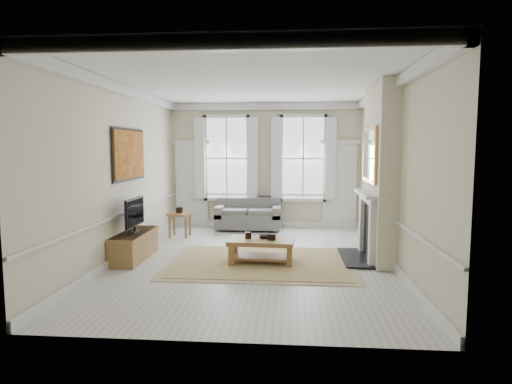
# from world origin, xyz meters

# --- Properties ---
(floor) EXTENTS (7.20, 7.20, 0.00)m
(floor) POSITION_xyz_m (0.00, 0.00, 0.00)
(floor) COLOR #B7B5AD
(floor) RESTS_ON ground
(ceiling) EXTENTS (7.20, 7.20, 0.00)m
(ceiling) POSITION_xyz_m (0.00, 0.00, 3.40)
(ceiling) COLOR white
(ceiling) RESTS_ON back_wall
(back_wall) EXTENTS (5.20, 0.00, 5.20)m
(back_wall) POSITION_xyz_m (0.00, 3.60, 1.70)
(back_wall) COLOR beige
(back_wall) RESTS_ON floor
(left_wall) EXTENTS (0.00, 7.20, 7.20)m
(left_wall) POSITION_xyz_m (-2.60, 0.00, 1.70)
(left_wall) COLOR beige
(left_wall) RESTS_ON floor
(right_wall) EXTENTS (0.00, 7.20, 7.20)m
(right_wall) POSITION_xyz_m (2.60, 0.00, 1.70)
(right_wall) COLOR beige
(right_wall) RESTS_ON floor
(window_left) EXTENTS (1.26, 0.20, 2.20)m
(window_left) POSITION_xyz_m (-1.05, 3.55, 1.90)
(window_left) COLOR #B2BCC6
(window_left) RESTS_ON back_wall
(window_right) EXTENTS (1.26, 0.20, 2.20)m
(window_right) POSITION_xyz_m (1.05, 3.55, 1.90)
(window_right) COLOR #B2BCC6
(window_right) RESTS_ON back_wall
(door_left) EXTENTS (0.90, 0.08, 2.30)m
(door_left) POSITION_xyz_m (-2.05, 3.56, 1.15)
(door_left) COLOR silver
(door_left) RESTS_ON floor
(door_right) EXTENTS (0.90, 0.08, 2.30)m
(door_right) POSITION_xyz_m (2.05, 3.56, 1.15)
(door_right) COLOR silver
(door_right) RESTS_ON floor
(painting) EXTENTS (0.05, 1.66, 1.06)m
(painting) POSITION_xyz_m (-2.56, 0.30, 2.05)
(painting) COLOR #C08721
(painting) RESTS_ON left_wall
(chimney_breast) EXTENTS (0.35, 1.70, 3.38)m
(chimney_breast) POSITION_xyz_m (2.43, 0.20, 1.70)
(chimney_breast) COLOR beige
(chimney_breast) RESTS_ON floor
(hearth) EXTENTS (0.55, 1.50, 0.05)m
(hearth) POSITION_xyz_m (2.00, 0.20, 0.03)
(hearth) COLOR black
(hearth) RESTS_ON floor
(fireplace) EXTENTS (0.21, 1.45, 1.33)m
(fireplace) POSITION_xyz_m (2.20, 0.20, 0.73)
(fireplace) COLOR silver
(fireplace) RESTS_ON floor
(mirror) EXTENTS (0.06, 1.26, 1.06)m
(mirror) POSITION_xyz_m (2.21, 0.20, 2.05)
(mirror) COLOR #BB9033
(mirror) RESTS_ON chimney_breast
(sofa) EXTENTS (1.71, 0.83, 0.83)m
(sofa) POSITION_xyz_m (-0.41, 3.11, 0.35)
(sofa) COLOR #60605D
(sofa) RESTS_ON floor
(side_table) EXTENTS (0.58, 0.58, 0.59)m
(side_table) POSITION_xyz_m (-2.01, 2.06, 0.48)
(side_table) COLOR brown
(side_table) RESTS_ON floor
(rug) EXTENTS (3.50, 2.60, 0.02)m
(rug) POSITION_xyz_m (0.17, -0.23, 0.01)
(rug) COLOR tan
(rug) RESTS_ON floor
(coffee_table) EXTENTS (1.27, 0.78, 0.46)m
(coffee_table) POSITION_xyz_m (0.17, -0.23, 0.38)
(coffee_table) COLOR brown
(coffee_table) RESTS_ON rug
(ceramic_pot_a) EXTENTS (0.12, 0.12, 0.12)m
(ceramic_pot_a) POSITION_xyz_m (-0.08, -0.18, 0.52)
(ceramic_pot_a) COLOR black
(ceramic_pot_a) RESTS_ON coffee_table
(ceramic_pot_b) EXTENTS (0.16, 0.16, 0.11)m
(ceramic_pot_b) POSITION_xyz_m (0.37, -0.28, 0.52)
(ceramic_pot_b) COLOR black
(ceramic_pot_b) RESTS_ON coffee_table
(bowl) EXTENTS (0.24, 0.24, 0.05)m
(bowl) POSITION_xyz_m (0.22, -0.13, 0.49)
(bowl) COLOR black
(bowl) RESTS_ON coffee_table
(tv_stand) EXTENTS (0.48, 1.50, 0.54)m
(tv_stand) POSITION_xyz_m (-2.34, -0.14, 0.27)
(tv_stand) COLOR brown
(tv_stand) RESTS_ON floor
(tv) EXTENTS (0.08, 0.90, 0.68)m
(tv) POSITION_xyz_m (-2.32, -0.14, 0.93)
(tv) COLOR black
(tv) RESTS_ON tv_stand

